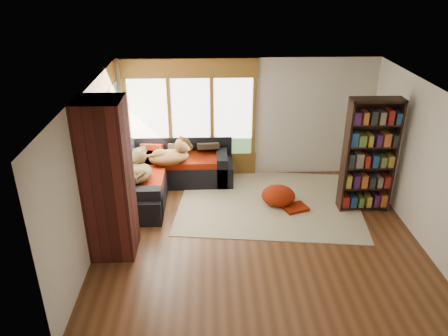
# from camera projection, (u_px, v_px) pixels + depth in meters

# --- Properties ---
(floor) EXTENTS (5.50, 5.50, 0.00)m
(floor) POSITION_uv_depth(u_px,v_px,m) (257.00, 235.00, 7.70)
(floor) COLOR #4F2C16
(floor) RESTS_ON ground
(ceiling) EXTENTS (5.50, 5.50, 0.00)m
(ceiling) POSITION_uv_depth(u_px,v_px,m) (263.00, 91.00, 6.58)
(ceiling) COLOR white
(wall_back) EXTENTS (5.50, 0.04, 2.60)m
(wall_back) POSITION_uv_depth(u_px,v_px,m) (247.00, 119.00, 9.40)
(wall_back) COLOR silver
(wall_back) RESTS_ON ground
(wall_front) EXTENTS (5.50, 0.04, 2.60)m
(wall_front) POSITION_uv_depth(u_px,v_px,m) (285.00, 264.00, 4.88)
(wall_front) COLOR silver
(wall_front) RESTS_ON ground
(wall_left) EXTENTS (0.04, 5.00, 2.60)m
(wall_left) POSITION_uv_depth(u_px,v_px,m) (90.00, 171.00, 7.05)
(wall_left) COLOR silver
(wall_left) RESTS_ON ground
(wall_right) EXTENTS (0.04, 5.00, 2.60)m
(wall_right) POSITION_uv_depth(u_px,v_px,m) (425.00, 166.00, 7.23)
(wall_right) COLOR silver
(wall_right) RESTS_ON ground
(windows_back) EXTENTS (2.82, 0.10, 1.90)m
(windows_back) POSITION_uv_depth(u_px,v_px,m) (191.00, 118.00, 9.31)
(windows_back) COLOR brown
(windows_back) RESTS_ON wall_back
(windows_left) EXTENTS (0.10, 2.62, 1.90)m
(windows_left) POSITION_uv_depth(u_px,v_px,m) (107.00, 141.00, 8.11)
(windows_left) COLOR brown
(windows_left) RESTS_ON wall_left
(roller_blind) EXTENTS (0.03, 0.72, 0.90)m
(roller_blind) POSITION_uv_depth(u_px,v_px,m) (115.00, 106.00, 8.69)
(roller_blind) COLOR #759563
(roller_blind) RESTS_ON wall_left
(brick_chimney) EXTENTS (0.70, 0.70, 2.60)m
(brick_chimney) POSITION_uv_depth(u_px,v_px,m) (108.00, 181.00, 6.74)
(brick_chimney) COLOR #471914
(brick_chimney) RESTS_ON ground
(sectional_sofa) EXTENTS (2.20, 2.20, 0.80)m
(sectional_sofa) POSITION_uv_depth(u_px,v_px,m) (155.00, 178.00, 9.03)
(sectional_sofa) COLOR black
(sectional_sofa) RESTS_ON ground
(area_rug) EXTENTS (3.83, 3.10, 0.01)m
(area_rug) POSITION_uv_depth(u_px,v_px,m) (269.00, 202.00, 8.74)
(area_rug) COLOR silver
(area_rug) RESTS_ON ground
(bookshelf) EXTENTS (0.95, 0.32, 2.21)m
(bookshelf) POSITION_uv_depth(u_px,v_px,m) (369.00, 156.00, 8.07)
(bookshelf) COLOR black
(bookshelf) RESTS_ON ground
(pouf) EXTENTS (0.76, 0.76, 0.36)m
(pouf) POSITION_uv_depth(u_px,v_px,m) (278.00, 195.00, 8.61)
(pouf) COLOR maroon
(pouf) RESTS_ON area_rug
(dog_tan) EXTENTS (0.95, 0.71, 0.47)m
(dog_tan) POSITION_uv_depth(u_px,v_px,m) (172.00, 155.00, 8.92)
(dog_tan) COLOR brown
(dog_tan) RESTS_ON sectional_sofa
(dog_brindle) EXTENTS (0.55, 0.83, 0.44)m
(dog_brindle) POSITION_uv_depth(u_px,v_px,m) (139.00, 170.00, 8.34)
(dog_brindle) COLOR #42321A
(dog_brindle) RESTS_ON sectional_sofa
(throw_pillows) EXTENTS (1.98, 1.68, 0.45)m
(throw_pillows) POSITION_uv_depth(u_px,v_px,m) (156.00, 154.00, 8.97)
(throw_pillows) COLOR #2D2419
(throw_pillows) RESTS_ON sectional_sofa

